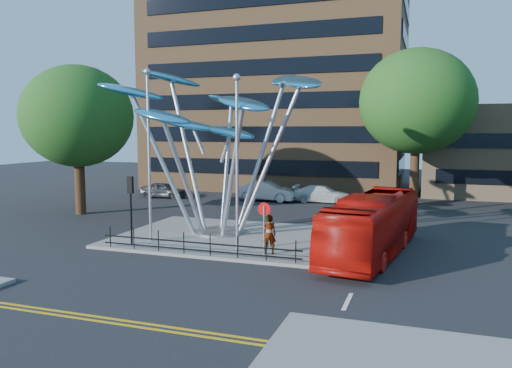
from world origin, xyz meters
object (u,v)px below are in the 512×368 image
at_px(street_lamp_left, 149,140).
at_px(parked_car_right, 323,194).
at_px(tree_left, 77,117).
at_px(leaf_sculpture, 217,112).
at_px(parked_car_mid, 267,191).
at_px(traffic_light_island, 131,196).
at_px(red_bus, 373,225).
at_px(parked_car_left, 163,190).
at_px(pedestrian, 269,234).
at_px(tree_right, 417,102).
at_px(street_lamp_right, 237,147).
at_px(no_entry_sign_island, 264,220).

distance_m(street_lamp_left, parked_car_right, 18.97).
xyz_separation_m(tree_left, leaf_sculpture, (11.93, -3.32, 0.08)).
bearing_deg(parked_car_mid, tree_left, 137.67).
relative_size(tree_left, traffic_light_island, 3.01).
distance_m(leaf_sculpture, parked_car_right, 15.94).
bearing_deg(red_bus, leaf_sculpture, 176.02).
xyz_separation_m(tree_left, parked_car_left, (1.26, 9.34, -6.12)).
relative_size(traffic_light_island, parked_car_right, 0.72).
bearing_deg(parked_car_mid, parked_car_right, -77.98).
xyz_separation_m(leaf_sculpture, red_bus, (8.67, -1.83, -5.44)).
height_order(tree_left, pedestrian, tree_left).
bearing_deg(tree_right, leaf_sculpture, -123.31).
xyz_separation_m(tree_right, parked_car_right, (-7.04, -0.94, -7.34)).
height_order(street_lamp_right, pedestrian, street_lamp_right).
bearing_deg(no_entry_sign_island, parked_car_right, 93.22).
distance_m(street_lamp_right, parked_car_left, 21.49).
height_order(tree_left, leaf_sculpture, tree_left).
distance_m(leaf_sculpture, parked_car_left, 17.68).
relative_size(street_lamp_left, traffic_light_island, 2.57).
height_order(leaf_sculpture, no_entry_sign_island, leaf_sculpture).
height_order(red_bus, pedestrian, red_bus).
xyz_separation_m(street_lamp_left, no_entry_sign_island, (6.50, -0.98, -3.54)).
xyz_separation_m(red_bus, parked_car_left, (-19.34, 14.49, -0.76)).
relative_size(leaf_sculpture, pedestrian, 6.91).
xyz_separation_m(pedestrian, parked_car_left, (-14.85, 16.45, -0.39)).
xyz_separation_m(street_lamp_left, parked_car_left, (-8.24, 15.84, -4.68)).
distance_m(tree_right, leaf_sculpture, 18.37).
xyz_separation_m(street_lamp_left, parked_car_right, (5.46, 17.56, -4.66)).
distance_m(no_entry_sign_island, parked_car_right, 18.60).
bearing_deg(tree_left, red_bus, -14.03).
bearing_deg(parked_car_right, red_bus, -162.91).
xyz_separation_m(parked_car_left, parked_car_right, (13.70, 1.71, 0.01)).
relative_size(street_lamp_left, parked_car_mid, 1.78).
relative_size(traffic_light_island, parked_car_left, 0.86).
relative_size(tree_right, red_bus, 1.17).
bearing_deg(traffic_light_island, leaf_sculpture, 54.96).
height_order(pedestrian, parked_car_mid, pedestrian).
xyz_separation_m(street_lamp_right, no_entry_sign_island, (1.50, -0.48, -3.28)).
relative_size(street_lamp_right, traffic_light_island, 2.42).
xyz_separation_m(leaf_sculpture, pedestrian, (4.18, -3.79, -5.80)).
distance_m(street_lamp_left, parked_car_mid, 17.47).
relative_size(leaf_sculpture, parked_car_right, 2.66).
height_order(leaf_sculpture, street_lamp_right, leaf_sculpture).
height_order(red_bus, parked_car_right, red_bus).
height_order(street_lamp_left, pedestrian, street_lamp_left).
bearing_deg(street_lamp_right, leaf_sculpture, 124.91).
relative_size(street_lamp_right, no_entry_sign_island, 3.39).
bearing_deg(no_entry_sign_island, parked_car_mid, 107.27).
xyz_separation_m(tree_right, street_lamp_right, (-7.50, -19.00, -2.94)).
bearing_deg(leaf_sculpture, tree_right, 56.69).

